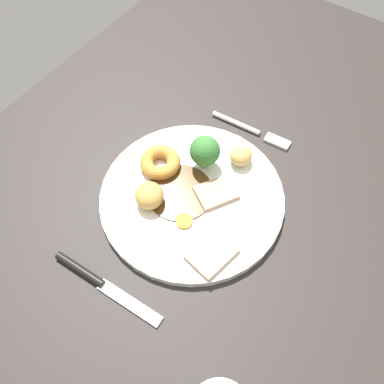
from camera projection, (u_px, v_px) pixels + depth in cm
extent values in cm
cube|color=#2B2623|center=(206.00, 203.00, 70.65)|extent=(120.00, 84.00, 3.60)
cylinder|color=white|center=(192.00, 198.00, 68.29)|extent=(29.54, 29.54, 1.40)
cylinder|color=#563819|center=(180.00, 192.00, 67.83)|extent=(10.69, 10.69, 0.30)
cube|color=tan|center=(212.00, 254.00, 61.88)|extent=(7.46, 6.34, 0.80)
cube|color=tan|center=(216.00, 193.00, 67.50)|extent=(7.74, 7.20, 0.80)
torus|color=#C68938|center=(160.00, 163.00, 69.74)|extent=(6.74, 6.74, 2.24)
ellipsoid|color=tan|center=(149.00, 196.00, 65.55)|extent=(6.55, 6.53, 3.62)
ellipsoid|color=#D8B260|center=(241.00, 156.00, 70.03)|extent=(4.18, 3.97, 3.05)
cylinder|color=orange|center=(184.00, 221.00, 64.97)|extent=(2.69, 2.69, 0.41)
cylinder|color=#8CB766|center=(204.00, 161.00, 70.17)|extent=(1.59, 1.59, 1.91)
sphere|color=#387A33|center=(205.00, 151.00, 67.89)|extent=(4.97, 4.97, 4.97)
cylinder|color=silver|center=(236.00, 123.00, 77.11)|extent=(1.54, 9.54, 0.90)
cube|color=silver|center=(277.00, 142.00, 74.99)|extent=(2.30, 4.62, 0.60)
cylinder|color=black|center=(80.00, 269.00, 61.85)|extent=(1.51, 8.54, 1.20)
cube|color=silver|center=(130.00, 303.00, 59.61)|extent=(2.08, 10.56, 0.40)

